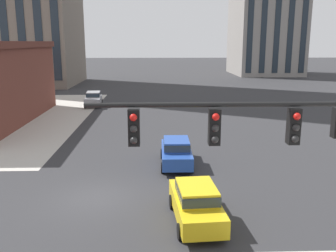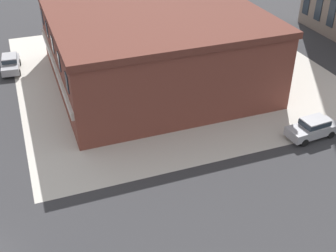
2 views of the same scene
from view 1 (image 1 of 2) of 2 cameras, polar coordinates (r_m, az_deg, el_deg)
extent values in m
plane|color=#2D2D30|center=(18.71, -10.98, -10.79)|extent=(320.00, 320.00, 0.00)
cylinder|color=black|center=(9.10, 9.68, 3.27)|extent=(7.07, 0.12, 0.12)
cube|color=black|center=(9.64, 18.75, -0.03)|extent=(0.28, 0.28, 0.90)
sphere|color=red|center=(9.44, 19.20, 1.41)|extent=(0.18, 0.18, 0.18)
sphere|color=#282828|center=(9.49, 19.08, -0.25)|extent=(0.18, 0.18, 0.18)
sphere|color=#282828|center=(9.56, 18.96, -1.88)|extent=(0.18, 0.18, 0.18)
cube|color=black|center=(9.13, 7.14, -0.12)|extent=(0.28, 0.28, 0.90)
sphere|color=red|center=(8.92, 7.35, 1.40)|extent=(0.18, 0.18, 0.18)
sphere|color=#282828|center=(8.98, 7.30, -0.35)|extent=(0.18, 0.18, 0.18)
sphere|color=#282828|center=(9.05, 7.25, -2.08)|extent=(0.18, 0.18, 0.18)
cube|color=black|center=(9.04, -5.25, -0.22)|extent=(0.28, 0.28, 0.90)
sphere|color=red|center=(8.82, -5.35, 1.32)|extent=(0.18, 0.18, 0.18)
sphere|color=#282828|center=(8.88, -5.31, -0.45)|extent=(0.18, 0.18, 0.18)
sphere|color=#282828|center=(8.95, -5.27, -2.20)|extent=(0.18, 0.18, 0.18)
cube|color=#23479E|center=(22.74, 1.28, -4.36)|extent=(1.79, 4.41, 0.76)
cube|color=#23479E|center=(22.40, 1.30, -2.82)|extent=(1.51, 2.12, 0.60)
cube|color=#232D38|center=(22.40, 1.30, -2.82)|extent=(1.55, 2.21, 0.40)
cylinder|color=black|center=(24.13, -0.87, -4.28)|extent=(0.23, 0.64, 0.64)
cylinder|color=black|center=(24.20, 3.10, -4.25)|extent=(0.23, 0.64, 0.64)
cylinder|color=black|center=(21.54, -0.79, -6.42)|extent=(0.23, 0.64, 0.64)
cylinder|color=black|center=(21.62, 3.67, -6.37)|extent=(0.23, 0.64, 0.64)
cube|color=#99999E|center=(44.56, -11.38, 3.91)|extent=(2.10, 4.53, 0.76)
cube|color=#99999E|center=(44.61, -11.40, 4.80)|extent=(1.66, 2.22, 0.60)
cube|color=#232D38|center=(44.61, -11.40, 4.80)|extent=(1.70, 2.31, 0.40)
cylinder|color=black|center=(43.21, -10.39, 3.17)|extent=(0.27, 0.66, 0.64)
cylinder|color=black|center=(43.36, -12.60, 3.10)|extent=(0.27, 0.66, 0.64)
cylinder|color=black|center=(45.90, -10.18, 3.74)|extent=(0.27, 0.66, 0.64)
cylinder|color=black|center=(46.04, -12.26, 3.67)|extent=(0.27, 0.66, 0.64)
cube|color=gold|center=(15.93, 4.29, -12.17)|extent=(2.08, 4.52, 0.76)
cube|color=gold|center=(15.52, 4.44, -10.12)|extent=(1.65, 2.22, 0.60)
cube|color=#232D38|center=(15.52, 4.44, -10.12)|extent=(1.69, 2.31, 0.40)
cylinder|color=black|center=(17.20, 0.64, -11.56)|extent=(0.27, 0.65, 0.64)
cylinder|color=black|center=(17.46, 6.20, -11.25)|extent=(0.27, 0.65, 0.64)
cylinder|color=black|center=(14.78, 1.94, -15.90)|extent=(0.27, 0.65, 0.64)
cylinder|color=black|center=(15.08, 8.48, -15.42)|extent=(0.27, 0.65, 0.64)
camera|label=2|loc=(30.41, 40.13, 35.38)|focal=46.40mm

